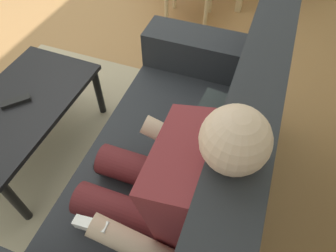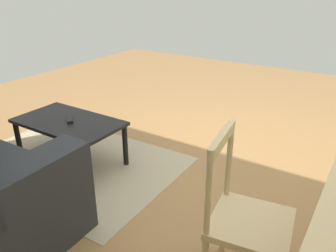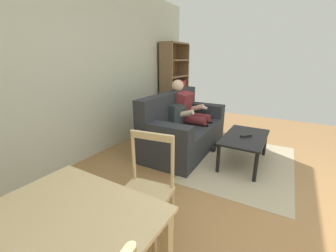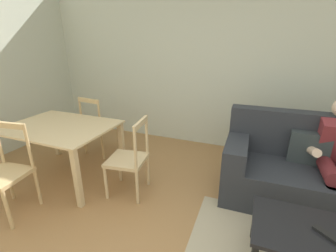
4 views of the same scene
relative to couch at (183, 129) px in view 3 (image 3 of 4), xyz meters
name	(u,v)px [view 3 (image 3 of 4)]	position (x,y,z in m)	size (l,w,h in m)	color
ground_plane	(286,229)	(-1.21, -1.70, -0.36)	(8.38, 8.38, 0.00)	#9E7042
wall_back	(69,71)	(-1.21, 1.19, 1.00)	(6.38, 0.12, 2.72)	beige
couch	(183,129)	(0.00, 0.00, 0.00)	(1.83, 0.89, 0.98)	#282B30
person_lounging	(189,112)	(0.24, 0.00, 0.25)	(0.60, 0.90, 1.17)	maroon
coffee_table	(245,140)	(-0.05, -1.05, 0.02)	(0.99, 0.57, 0.44)	black
tv_remote	(246,136)	(-0.06, -1.07, 0.09)	(0.05, 0.17, 0.02)	black
bookshelf	(174,91)	(1.38, 0.94, 0.42)	(0.86, 0.36, 1.88)	brown
dining_chair_facing_couch	(145,193)	(-1.92, -0.60, 0.09)	(0.48, 0.48, 0.93)	#D1B27F
area_rug	(242,163)	(-0.05, -1.05, -0.35)	(2.00, 1.40, 0.01)	tan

